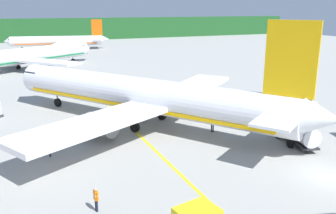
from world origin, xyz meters
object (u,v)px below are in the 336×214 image
airliner_far_taxiway (58,41)px  airliner_mid_apron (27,56)px  service_truck_fuel (296,129)px  crew_marshaller (49,146)px  crew_loader_left (213,123)px  airliner_foreground (142,95)px  crew_loader_right (96,197)px

airliner_far_taxiway → airliner_mid_apron: bearing=-106.0°
airliner_far_taxiway → service_truck_fuel: bearing=-83.7°
crew_marshaller → crew_loader_left: 16.68m
airliner_foreground → service_truck_fuel: (11.81, -11.57, -1.99)m
crew_marshaller → crew_loader_left: size_ratio=1.00×
crew_marshaller → crew_loader_right: bearing=-80.2°
crew_loader_left → crew_marshaller: bearing=179.6°
crew_loader_right → airliner_mid_apron: bearing=90.9°
crew_loader_right → service_truck_fuel: bearing=12.1°
airliner_foreground → crew_loader_right: size_ratio=21.90×
airliner_mid_apron → crew_loader_left: 53.32m
airliner_mid_apron → crew_marshaller: size_ratio=19.34×
service_truck_fuel → crew_marshaller: size_ratio=3.72×
crew_marshaller → crew_loader_right: size_ratio=1.01×
service_truck_fuel → crew_loader_left: size_ratio=3.71×
crew_marshaller → airliner_foreground: bearing=26.7°
service_truck_fuel → airliner_foreground: bearing=135.6°
airliner_mid_apron → service_truck_fuel: (21.71, -56.92, -1.61)m
airliner_mid_apron → service_truck_fuel: 60.94m
airliner_mid_apron → airliner_far_taxiway: 40.40m
service_truck_fuel → crew_marshaller: (-22.52, 6.17, -0.41)m
airliner_foreground → crew_marshaller: (-10.71, -5.39, -2.40)m
airliner_far_taxiway → crew_loader_right: airliner_far_taxiway is taller
airliner_mid_apron → crew_loader_left: bearing=-72.7°
airliner_mid_apron → crew_loader_right: size_ratio=19.48×
airliner_foreground → crew_loader_left: (5.97, -5.51, -2.40)m
service_truck_fuel → crew_loader_left: bearing=134.0°
airliner_far_taxiway → service_truck_fuel: size_ratio=5.19×
airliner_far_taxiway → crew_marshaller: (-11.95, -89.58, -1.67)m
airliner_far_taxiway → crew_loader_right: (-10.12, -100.18, -1.67)m
airliner_mid_apron → crew_loader_right: 61.39m
airliner_mid_apron → airliner_foreground: bearing=-77.7°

